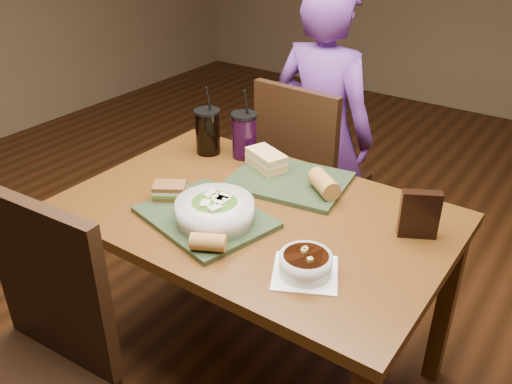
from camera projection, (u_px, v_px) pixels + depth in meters
ground at (256, 366)px, 2.22m from camera, size 6.00×6.00×0.00m
dining_table at (256, 232)px, 1.90m from camera, size 1.30×0.85×0.75m
chair_near at (31, 355)px, 1.53m from camera, size 0.46×0.46×1.00m
chair_far at (305, 171)px, 2.57m from camera, size 0.44×0.44×0.98m
diner at (322, 134)px, 2.56m from camera, size 0.52×0.35×1.40m
tray_near at (205, 217)px, 1.80m from camera, size 0.48×0.41×0.02m
tray_far at (289, 181)px, 2.03m from camera, size 0.46×0.38×0.02m
salad_bowl at (215, 210)px, 1.74m from camera, size 0.25×0.25×0.08m
soup_bowl at (306, 264)px, 1.53m from camera, size 0.25×0.25×0.07m
sandwich_near at (170, 191)px, 1.88m from camera, size 0.13×0.12×0.05m
sandwich_far at (266, 160)px, 2.09m from camera, size 0.19×0.15×0.07m
baguette_near at (208, 242)px, 1.61m from camera, size 0.12×0.10×0.05m
baguette_far at (324, 184)px, 1.91m from camera, size 0.15×0.14×0.07m
cup_cola at (208, 131)px, 2.22m from camera, size 0.11×0.11×0.29m
cup_berry at (244, 135)px, 2.19m from camera, size 0.11×0.11×0.29m
chip_bag at (419, 214)px, 1.68m from camera, size 0.12×0.09×0.16m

